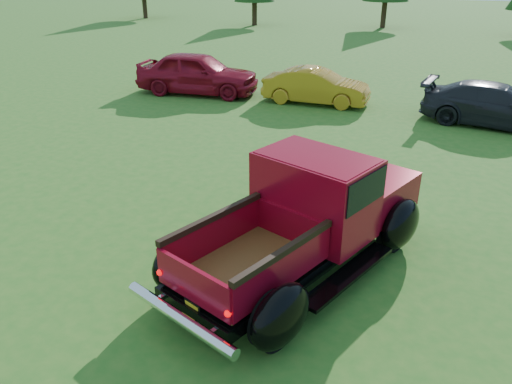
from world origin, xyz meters
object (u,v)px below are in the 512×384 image
at_px(show_car_red, 198,73).
at_px(show_car_grey, 496,105).
at_px(pickup_truck, 314,212).
at_px(show_car_yellow, 316,86).

distance_m(show_car_red, show_car_grey, 10.00).
xyz_separation_m(pickup_truck, show_car_yellow, (-2.54, 9.54, -0.29)).
xyz_separation_m(show_car_red, show_car_yellow, (4.39, 0.24, -0.16)).
bearing_deg(show_car_red, show_car_grey, -97.35).
bearing_deg(show_car_yellow, show_car_grey, -95.69).
distance_m(pickup_truck, show_car_yellow, 9.87).
distance_m(pickup_truck, show_car_grey, 9.60).
height_order(show_car_red, show_car_grey, show_car_red).
bearing_deg(pickup_truck, show_car_yellow, 125.20).
xyz_separation_m(show_car_red, show_car_grey, (10.00, -0.21, -0.14)).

